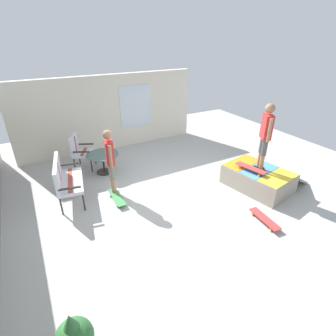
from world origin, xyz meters
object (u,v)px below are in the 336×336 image
patio_bench (64,177)px  person_skater (266,133)px  skateboard_by_bench (117,198)px  skateboard_on_ramp (251,168)px  patio_chair_near_house (79,149)px  skate_ramp (258,178)px  patio_table (103,160)px  person_watching (110,158)px  skateboard_spare (265,219)px

patio_bench → person_skater: 4.79m
skateboard_by_bench → skateboard_on_ramp: 3.34m
patio_chair_near_house → skateboard_by_bench: bearing=-170.9°
skate_ramp → patio_table: size_ratio=2.24×
skate_ramp → skateboard_on_ramp: 0.46m
person_skater → patio_chair_near_house: bearing=48.0°
person_skater → person_watching: bearing=65.4°
patio_chair_near_house → skateboard_on_ramp: 4.75m
patio_chair_near_house → skateboard_on_ramp: (-3.27, -3.44, 0.00)m
person_watching → person_skater: 3.68m
person_skater → skateboard_spare: (-1.10, 0.88, -1.41)m
skate_ramp → person_skater: person_skater is taller
patio_chair_near_house → patio_bench: bearing=156.3°
patio_bench → person_watching: person_watching is taller
skateboard_by_bench → skateboard_on_ramp: bearing=-110.0°
skateboard_by_bench → skateboard_spare: size_ratio=0.98×
skateboard_by_bench → patio_table: bearing=-5.7°
person_skater → patio_bench: bearing=67.5°
skateboard_by_bench → skateboard_spare: same height
person_skater → skateboard_spare: person_skater is taller
patio_chair_near_house → skateboard_spare: 5.26m
patio_chair_near_house → person_watching: size_ratio=0.61×
patio_bench → skateboard_spare: (-2.90, -3.47, -0.53)m
patio_chair_near_house → skateboard_on_ramp: bearing=-133.5°
skate_ramp → person_skater: 1.23m
skateboard_by_bench → skate_ramp: bearing=-108.9°
person_watching → skateboard_by_bench: person_watching is taller
skate_ramp → skateboard_spare: 1.46m
person_skater → skate_ramp: bearing=-71.6°
patio_bench → skateboard_on_ramp: (-1.75, -4.11, -0.00)m
patio_table → person_skater: bearing=-130.5°
skateboard_by_bench → patio_chair_near_house: bearing=9.1°
patio_chair_near_house → skateboard_by_bench: (-2.14, -0.34, -0.53)m
patio_table → person_skater: size_ratio=0.54×
skate_ramp → skateboard_by_bench: (1.16, 3.40, -0.18)m
skateboard_by_bench → skateboard_on_ramp: skateboard_on_ramp is taller
person_skater → patio_table: bearing=49.5°
person_watching → skateboard_spare: person_watching is taller
patio_chair_near_house → skateboard_spare: size_ratio=1.25×
patio_chair_near_house → skateboard_spare: patio_chair_near_house is taller
patio_table → skateboard_by_bench: size_ratio=1.12×
patio_table → skateboard_on_ramp: size_ratio=1.09×
person_watching → skateboard_by_bench: bearing=174.9°
skate_ramp → patio_table: 4.23m
skateboard_spare → person_watching: bearing=42.9°
skate_ramp → skateboard_spare: skate_ramp is taller
patio_bench → patio_table: size_ratio=1.47×
person_watching → skateboard_on_ramp: size_ratio=2.02×
skate_ramp → skateboard_on_ramp: (0.03, 0.30, 0.35)m
skate_ramp → skateboard_on_ramp: bearing=83.4°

